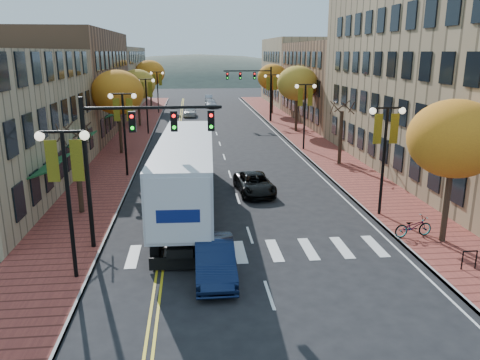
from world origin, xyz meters
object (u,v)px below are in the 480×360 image
object	(u,v)px
navy_sedan	(215,260)
bicycle	(413,227)
semi_truck	(188,167)
black_suv	(254,184)

from	to	relation	value
navy_sedan	bicycle	size ratio (longest dim) A/B	2.31
semi_truck	bicycle	size ratio (longest dim) A/B	8.91
black_suv	bicycle	bearing A→B (deg)	-56.22
navy_sedan	black_suv	bearing A→B (deg)	74.59
semi_truck	black_suv	bearing A→B (deg)	34.78
semi_truck	navy_sedan	size ratio (longest dim) A/B	3.85
black_suv	navy_sedan	bearing A→B (deg)	-109.94
navy_sedan	black_suv	xyz separation A→B (m)	(3.14, 11.33, -0.10)
navy_sedan	bicycle	distance (m)	10.20
semi_truck	navy_sedan	xyz separation A→B (m)	(1.08, -8.64, -1.78)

